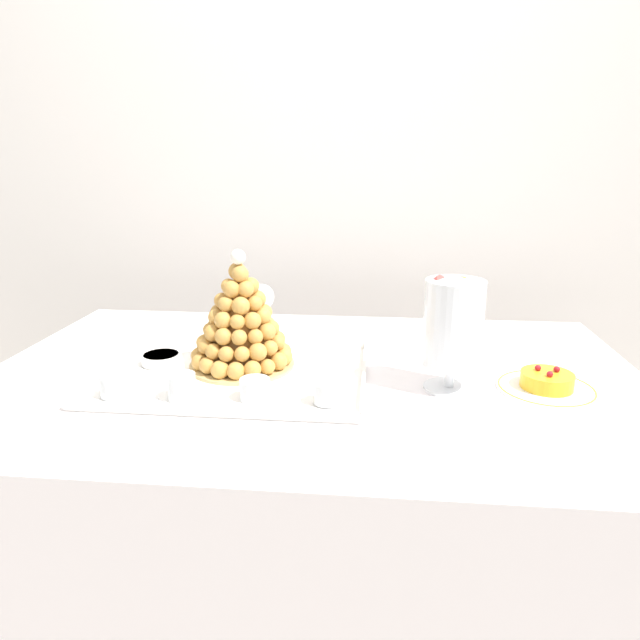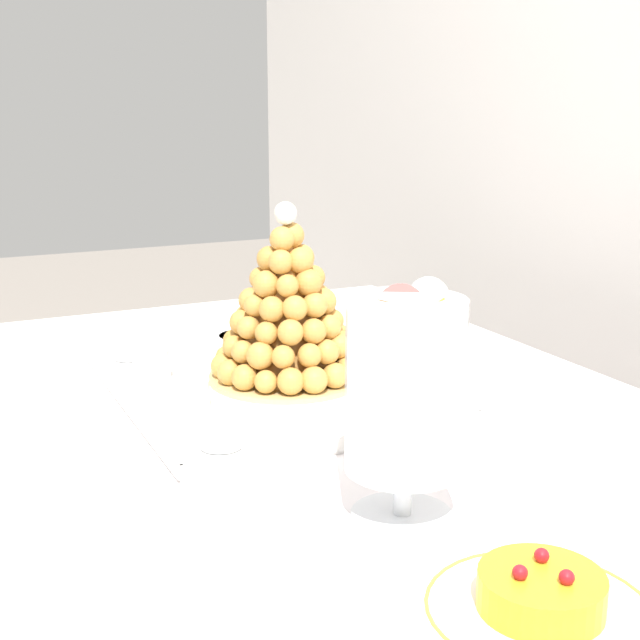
# 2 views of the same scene
# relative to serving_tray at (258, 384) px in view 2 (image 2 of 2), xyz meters

# --- Properties ---
(buffet_table) EXTENTS (1.58, 1.00, 0.75)m
(buffet_table) POSITION_rel_serving_tray_xyz_m (0.18, 0.05, -0.11)
(buffet_table) COLOR brown
(buffet_table) RESTS_ON ground_plane
(serving_tray) EXTENTS (0.61, 0.44, 0.02)m
(serving_tray) POSITION_rel_serving_tray_xyz_m (0.00, 0.00, 0.00)
(serving_tray) COLOR white
(serving_tray) RESTS_ON buffet_table
(croquembouche) EXTENTS (0.25, 0.25, 0.29)m
(croquembouche) POSITION_rel_serving_tray_xyz_m (0.00, 0.05, 0.11)
(croquembouche) COLOR tan
(croquembouche) RESTS_ON serving_tray
(dessert_cup_left) EXTENTS (0.06, 0.06, 0.05)m
(dessert_cup_left) POSITION_rel_serving_tray_xyz_m (-0.22, -0.15, 0.02)
(dessert_cup_left) COLOR silver
(dessert_cup_left) RESTS_ON serving_tray
(dessert_cup_mid_left) EXTENTS (0.06, 0.06, 0.05)m
(dessert_cup_mid_left) POSITION_rel_serving_tray_xyz_m (-0.08, -0.15, 0.03)
(dessert_cup_mid_left) COLOR silver
(dessert_cup_mid_left) RESTS_ON serving_tray
(dessert_cup_centre) EXTENTS (0.06, 0.06, 0.05)m
(dessert_cup_centre) POSITION_rel_serving_tray_xyz_m (0.08, -0.14, 0.02)
(dessert_cup_centre) COLOR silver
(dessert_cup_centre) RESTS_ON serving_tray
(dessert_cup_mid_right) EXTENTS (0.06, 0.06, 0.05)m
(dessert_cup_mid_right) POSITION_rel_serving_tray_xyz_m (0.23, -0.14, 0.02)
(dessert_cup_mid_right) COLOR silver
(dessert_cup_mid_right) RESTS_ON serving_tray
(creme_brulee_ramekin) EXTENTS (0.09, 0.09, 0.02)m
(creme_brulee_ramekin) POSITION_rel_serving_tray_xyz_m (-0.20, 0.05, 0.02)
(creme_brulee_ramekin) COLOR white
(creme_brulee_ramekin) RESTS_ON serving_tray
(macaron_goblet) EXTENTS (0.13, 0.13, 0.26)m
(macaron_goblet) POSITION_rel_serving_tray_xyz_m (0.49, -0.02, 0.15)
(macaron_goblet) COLOR white
(macaron_goblet) RESTS_ON buffet_table
(fruit_tart_plate) EXTENTS (0.21, 0.21, 0.05)m
(fruit_tart_plate) POSITION_rel_serving_tray_xyz_m (0.70, -0.01, 0.01)
(fruit_tart_plate) COLOR white
(fruit_tart_plate) RESTS_ON buffet_table
(wine_glass) EXTENTS (0.07, 0.07, 0.15)m
(wine_glass) POSITION_rel_serving_tray_xyz_m (0.00, 0.32, 0.11)
(wine_glass) COLOR silver
(wine_glass) RESTS_ON buffet_table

